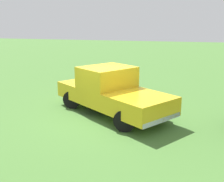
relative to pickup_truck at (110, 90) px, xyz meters
The scene contains 2 objects.
ground_plane 1.03m from the pickup_truck, 67.25° to the left, with size 80.00×80.00×0.00m, color #477533.
pickup_truck is the anchor object (origin of this frame).
Camera 1 is at (-2.85, 9.18, 3.45)m, focal length 43.45 mm.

